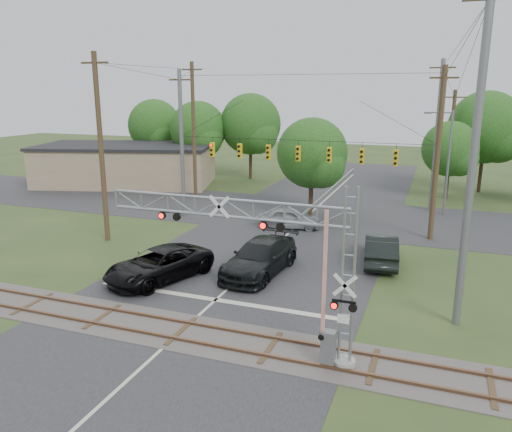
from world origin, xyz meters
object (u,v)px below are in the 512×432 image
(traffic_signal_span, at_px, (310,151))
(streetlight, at_px, (446,158))
(crossing_gantry, at_px, (269,250))
(commercial_building, at_px, (127,164))
(pickup_black, at_px, (159,264))
(car_dark, at_px, (260,257))
(sedan_silver, at_px, (290,218))

(traffic_signal_span, bearing_deg, streetlight, 38.98)
(crossing_gantry, relative_size, commercial_building, 0.50)
(streetlight, bearing_deg, pickup_black, -124.61)
(pickup_black, relative_size, car_dark, 0.97)
(commercial_building, bearing_deg, traffic_signal_span, -40.72)
(pickup_black, distance_m, commercial_building, 29.67)
(crossing_gantry, height_order, traffic_signal_span, traffic_signal_span)
(crossing_gantry, relative_size, sedan_silver, 2.24)
(crossing_gantry, bearing_deg, commercial_building, 132.15)
(commercial_building, xyz_separation_m, streetlight, (32.24, -2.96, 2.56))
(crossing_gantry, relative_size, traffic_signal_span, 0.52)
(crossing_gantry, distance_m, sedan_silver, 18.59)
(sedan_silver, xyz_separation_m, streetlight, (10.49, 8.13, 3.94))
(car_dark, xyz_separation_m, streetlight, (9.41, 17.76, 3.79))
(car_dark, xyz_separation_m, commercial_building, (-22.83, 20.72, 1.22))
(pickup_black, relative_size, commercial_building, 0.30)
(pickup_black, height_order, commercial_building, commercial_building)
(crossing_gantry, distance_m, commercial_building, 38.94)
(traffic_signal_span, xyz_separation_m, commercial_building, (-22.95, 10.47, -3.55))
(commercial_building, bearing_deg, crossing_gantry, -64.04)
(pickup_black, bearing_deg, car_dark, 50.06)
(car_dark, xyz_separation_m, sedan_silver, (-1.08, 9.64, -0.16))
(car_dark, relative_size, streetlight, 0.76)
(pickup_black, height_order, streetlight, streetlight)
(pickup_black, distance_m, car_dark, 5.51)
(traffic_signal_span, xyz_separation_m, pickup_black, (-4.89, -13.03, -4.84))
(traffic_signal_span, distance_m, car_dark, 11.31)
(commercial_building, bearing_deg, sedan_silver, -43.20)
(commercial_building, distance_m, streetlight, 32.47)
(car_dark, bearing_deg, streetlight, 67.42)
(pickup_black, bearing_deg, crossing_gantry, -13.76)
(streetlight, bearing_deg, car_dark, -117.91)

